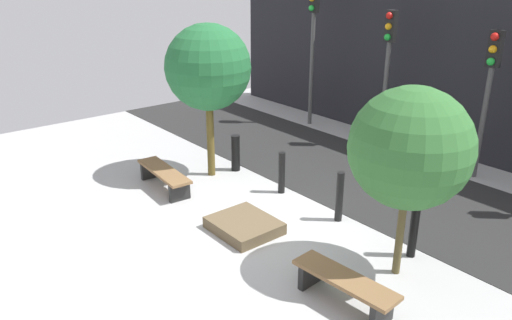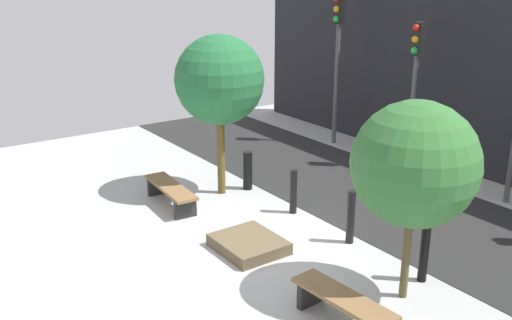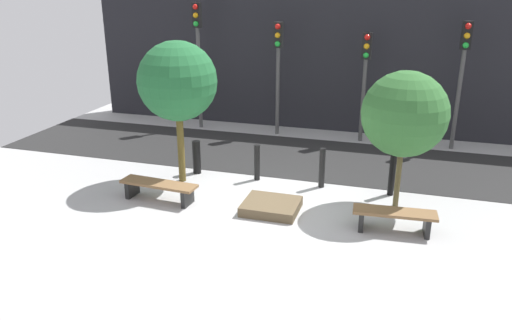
% 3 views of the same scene
% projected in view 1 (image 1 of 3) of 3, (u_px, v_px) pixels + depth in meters
% --- Properties ---
extents(ground_plane, '(18.00, 18.00, 0.00)m').
position_uv_depth(ground_plane, '(247.00, 229.00, 9.29)').
color(ground_plane, '#A8A8A8').
extents(road_strip, '(18.00, 3.53, 0.01)m').
position_uv_depth(road_strip, '(371.00, 180.00, 11.40)').
color(road_strip, '#262626').
rests_on(road_strip, ground).
extents(building_facade, '(16.20, 0.50, 4.35)m').
position_uv_depth(building_facade, '(460.00, 69.00, 12.50)').
color(building_facade, black).
rests_on(building_facade, ground).
extents(bench_left, '(1.84, 0.58, 0.44)m').
position_uv_depth(bench_left, '(164.00, 175.00, 10.89)').
color(bench_left, black).
rests_on(bench_left, ground).
extents(bench_right, '(1.66, 0.57, 0.45)m').
position_uv_depth(bench_right, '(344.00, 285.00, 7.13)').
color(bench_right, black).
rests_on(bench_right, ground).
extents(planter_bed, '(1.20, 1.04, 0.21)m').
position_uv_depth(planter_bed, '(244.00, 225.00, 9.21)').
color(planter_bed, brown).
rests_on(planter_bed, ground).
extents(tree_behind_left_bench, '(1.89, 1.89, 3.47)m').
position_uv_depth(tree_behind_left_bench, '(208.00, 68.00, 10.83)').
color(tree_behind_left_bench, brown).
rests_on(tree_behind_left_bench, ground).
extents(tree_behind_right_bench, '(1.82, 1.82, 3.03)m').
position_uv_depth(tree_behind_right_bench, '(410.00, 148.00, 7.22)').
color(tree_behind_right_bench, brown).
rests_on(tree_behind_right_bench, ground).
extents(bollard_far_left, '(0.21, 0.21, 0.87)m').
position_uv_depth(bollard_far_left, '(236.00, 153.00, 11.84)').
color(bollard_far_left, black).
rests_on(bollard_far_left, ground).
extents(bollard_left, '(0.15, 0.15, 0.92)m').
position_uv_depth(bollard_left, '(282.00, 173.00, 10.64)').
color(bollard_left, black).
rests_on(bollard_left, ground).
extents(bollard_center, '(0.14, 0.14, 1.00)m').
position_uv_depth(bollard_center, '(339.00, 197.00, 9.45)').
color(bollard_center, black).
rests_on(bollard_center, ground).
extents(bollard_right, '(0.14, 0.14, 1.08)m').
position_uv_depth(bollard_right, '(414.00, 228.00, 8.25)').
color(bollard_right, black).
rests_on(bollard_right, ground).
extents(traffic_light_west, '(0.28, 0.27, 4.11)m').
position_uv_depth(traffic_light_west, '(313.00, 31.00, 14.52)').
color(traffic_light_west, '#4B4B4B').
rests_on(traffic_light_west, ground).
extents(traffic_light_mid_west, '(0.28, 0.27, 3.57)m').
position_uv_depth(traffic_light_mid_west, '(388.00, 55.00, 12.69)').
color(traffic_light_mid_west, '#4C4C4C').
rests_on(traffic_light_mid_west, ground).
extents(traffic_light_mid_east, '(0.28, 0.27, 3.33)m').
position_uv_depth(traffic_light_mid_east, '(490.00, 78.00, 10.79)').
color(traffic_light_mid_east, '#474747').
rests_on(traffic_light_mid_east, ground).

